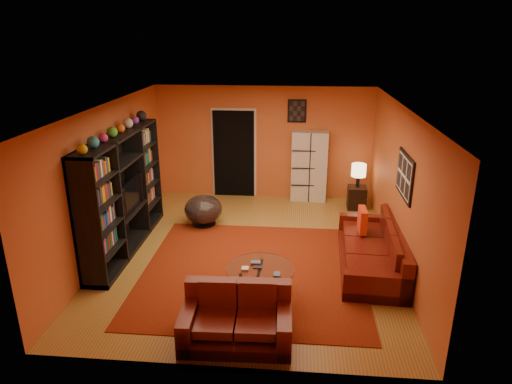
# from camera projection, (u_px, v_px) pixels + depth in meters

# --- Properties ---
(floor) EXTENTS (6.00, 6.00, 0.00)m
(floor) POSITION_uv_depth(u_px,v_px,m) (251.00, 252.00, 8.22)
(floor) COLOR olive
(floor) RESTS_ON ground
(ceiling) EXTENTS (6.00, 6.00, 0.00)m
(ceiling) POSITION_uv_depth(u_px,v_px,m) (251.00, 107.00, 7.35)
(ceiling) COLOR white
(ceiling) RESTS_ON wall_back
(wall_back) EXTENTS (6.00, 0.00, 6.00)m
(wall_back) POSITION_uv_depth(u_px,v_px,m) (264.00, 143.00, 10.60)
(wall_back) COLOR #C3592A
(wall_back) RESTS_ON floor
(wall_front) EXTENTS (6.00, 0.00, 6.00)m
(wall_front) POSITION_uv_depth(u_px,v_px,m) (223.00, 270.00, 4.97)
(wall_front) COLOR #C3592A
(wall_front) RESTS_ON floor
(wall_left) EXTENTS (0.00, 6.00, 6.00)m
(wall_left) POSITION_uv_depth(u_px,v_px,m) (109.00, 179.00, 8.00)
(wall_left) COLOR #C3592A
(wall_left) RESTS_ON floor
(wall_right) EXTENTS (0.00, 6.00, 6.00)m
(wall_right) POSITION_uv_depth(u_px,v_px,m) (400.00, 188.00, 7.58)
(wall_right) COLOR #C3592A
(wall_right) RESTS_ON floor
(rug) EXTENTS (3.60, 3.60, 0.01)m
(rug) POSITION_uv_depth(u_px,v_px,m) (253.00, 271.00, 7.56)
(rug) COLOR #601A0B
(rug) RESTS_ON floor
(doorway) EXTENTS (0.95, 0.10, 2.04)m
(doorway) POSITION_uv_depth(u_px,v_px,m) (234.00, 154.00, 10.72)
(doorway) COLOR black
(doorway) RESTS_ON floor
(wall_art_right) EXTENTS (0.03, 1.00, 0.70)m
(wall_art_right) POSITION_uv_depth(u_px,v_px,m) (405.00, 176.00, 7.20)
(wall_art_right) COLOR black
(wall_art_right) RESTS_ON wall_right
(wall_art_back) EXTENTS (0.42, 0.03, 0.52)m
(wall_art_back) POSITION_uv_depth(u_px,v_px,m) (297.00, 111.00, 10.27)
(wall_art_back) COLOR black
(wall_art_back) RESTS_ON wall_back
(entertainment_unit) EXTENTS (0.45, 3.00, 2.10)m
(entertainment_unit) POSITION_uv_depth(u_px,v_px,m) (123.00, 193.00, 8.06)
(entertainment_unit) COLOR black
(entertainment_unit) RESTS_ON floor
(tv) EXTENTS (0.99, 0.13, 0.57)m
(tv) POSITION_uv_depth(u_px,v_px,m) (127.00, 195.00, 8.11)
(tv) COLOR black
(tv) RESTS_ON entertainment_unit
(sofa) EXTENTS (1.12, 2.46, 0.85)m
(sofa) POSITION_uv_depth(u_px,v_px,m) (376.00, 251.00, 7.64)
(sofa) COLOR #4F100A
(sofa) RESTS_ON rug
(loveseat) EXTENTS (1.42, 0.88, 0.85)m
(loveseat) POSITION_uv_depth(u_px,v_px,m) (237.00, 318.00, 5.85)
(loveseat) COLOR #4F100A
(loveseat) RESTS_ON rug
(throw_pillow) EXTENTS (0.12, 0.42, 0.42)m
(throw_pillow) POSITION_uv_depth(u_px,v_px,m) (362.00, 220.00, 7.99)
(throw_pillow) COLOR red
(throw_pillow) RESTS_ON sofa
(coffee_table) EXTENTS (1.00, 1.00, 0.50)m
(coffee_table) POSITION_uv_depth(u_px,v_px,m) (260.00, 271.00, 6.63)
(coffee_table) COLOR silver
(coffee_table) RESTS_ON floor
(storage_cabinet) EXTENTS (0.84, 0.42, 1.62)m
(storage_cabinet) POSITION_uv_depth(u_px,v_px,m) (310.00, 166.00, 10.49)
(storage_cabinet) COLOR beige
(storage_cabinet) RESTS_ON floor
(bowl_chair) EXTENTS (0.77, 0.77, 0.62)m
(bowl_chair) POSITION_uv_depth(u_px,v_px,m) (203.00, 210.00, 9.25)
(bowl_chair) COLOR black
(bowl_chair) RESTS_ON floor
(side_table) EXTENTS (0.41, 0.41, 0.50)m
(side_table) POSITION_uv_depth(u_px,v_px,m) (357.00, 198.00, 10.15)
(side_table) COLOR black
(side_table) RESTS_ON floor
(table_lamp) EXTENTS (0.32, 0.32, 0.53)m
(table_lamp) POSITION_uv_depth(u_px,v_px,m) (359.00, 171.00, 9.94)
(table_lamp) COLOR black
(table_lamp) RESTS_ON side_table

